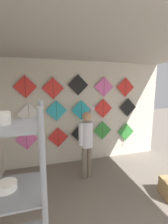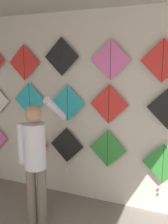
% 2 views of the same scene
% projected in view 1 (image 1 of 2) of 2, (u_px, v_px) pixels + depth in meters
% --- Properties ---
extents(back_panel, '(4.84, 0.06, 2.80)m').
position_uv_depth(back_panel, '(80.00, 113.00, 4.17)').
color(back_panel, beige).
rests_on(back_panel, ground).
extents(ceiling_slab, '(4.84, 4.76, 0.04)m').
position_uv_depth(ceiling_slab, '(116.00, 35.00, 2.03)').
color(ceiling_slab, '#A8A399').
extents(shopkeeper, '(0.41, 0.64, 1.68)m').
position_uv_depth(shopkeeper, '(87.00, 139.00, 3.41)').
color(shopkeeper, '#726656').
rests_on(shopkeeper, ground).
extents(kite_0, '(0.55, 0.01, 0.55)m').
position_uv_depth(kite_0, '(27.00, 139.00, 3.80)').
color(kite_0, pink).
extents(kite_1, '(0.55, 0.01, 0.55)m').
position_uv_depth(kite_1, '(58.00, 137.00, 4.02)').
color(kite_1, red).
extents(kite_2, '(0.55, 0.04, 0.69)m').
position_uv_depth(kite_2, '(81.00, 134.00, 4.18)').
color(kite_2, black).
extents(kite_3, '(0.55, 0.01, 0.55)m').
position_uv_depth(kite_3, '(103.00, 131.00, 4.34)').
color(kite_3, '#338C38').
extents(kite_4, '(0.55, 0.04, 0.69)m').
position_uv_depth(kite_4, '(126.00, 133.00, 4.57)').
color(kite_4, '#338C38').
extents(kite_5, '(0.55, 0.01, 0.55)m').
position_uv_depth(kite_5, '(29.00, 114.00, 3.72)').
color(kite_5, white).
extents(kite_6, '(0.55, 0.01, 0.55)m').
position_uv_depth(kite_6, '(57.00, 111.00, 3.89)').
color(kite_6, '#28B2C6').
extents(kite_7, '(0.55, 0.01, 0.55)m').
position_uv_depth(kite_7, '(81.00, 110.00, 4.07)').
color(kite_7, '#28B2C6').
extents(kite_8, '(0.55, 0.01, 0.55)m').
position_uv_depth(kite_8, '(103.00, 108.00, 4.24)').
color(kite_8, red).
extents(kite_9, '(0.55, 0.01, 0.55)m').
position_uv_depth(kite_9, '(128.00, 107.00, 4.45)').
color(kite_9, black).
extents(kite_10, '(0.55, 0.01, 0.55)m').
position_uv_depth(kite_10, '(25.00, 87.00, 3.60)').
color(kite_10, red).
extents(kite_11, '(0.55, 0.01, 0.55)m').
position_uv_depth(kite_11, '(53.00, 88.00, 3.78)').
color(kite_11, red).
extents(kite_12, '(0.55, 0.01, 0.55)m').
position_uv_depth(kite_12, '(78.00, 85.00, 3.94)').
color(kite_12, black).
extents(kite_13, '(0.55, 0.01, 0.55)m').
position_uv_depth(kite_13, '(104.00, 87.00, 4.14)').
color(kite_13, pink).
extents(kite_14, '(0.55, 0.01, 0.55)m').
position_uv_depth(kite_14, '(126.00, 87.00, 4.32)').
color(kite_14, red).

